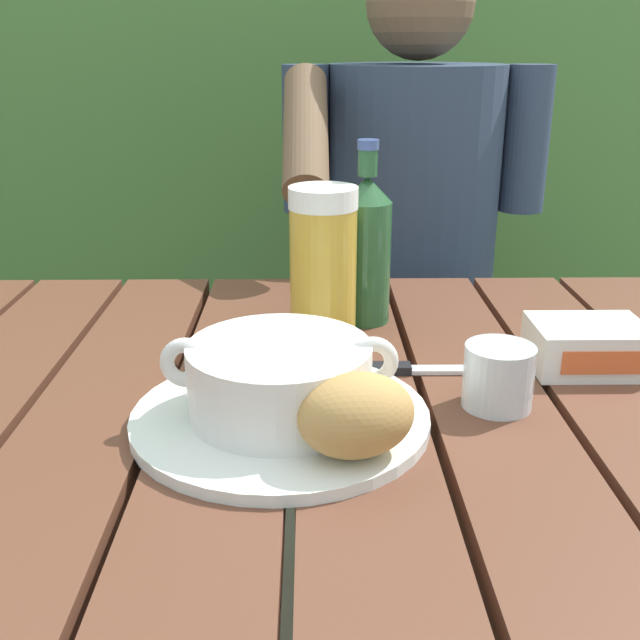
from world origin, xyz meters
TOP-DOWN VIEW (x-y plane):
  - dining_table at (-0.00, 0.00)m, footprint 1.21×0.84m
  - chair_near_diner at (0.14, 0.86)m, footprint 0.46×0.41m
  - person_eating at (0.14, 0.66)m, footprint 0.48×0.47m
  - serving_plate at (-0.08, -0.06)m, footprint 0.29×0.29m
  - soup_bowl at (-0.08, -0.06)m, footprint 0.23×0.18m
  - bread_roll at (-0.01, -0.14)m, footprint 0.12×0.11m
  - beer_glass at (-0.03, 0.18)m, footprint 0.08×0.08m
  - beer_bottle at (0.02, 0.23)m, footprint 0.06×0.06m
  - water_glass_small at (0.14, -0.02)m, footprint 0.07×0.07m
  - butter_tub at (0.26, 0.07)m, footprint 0.13×0.10m
  - table_knife at (0.06, 0.06)m, footprint 0.17×0.02m

SIDE VIEW (x-z plane):
  - chair_near_diner at x=0.14m, z-range -0.01..0.99m
  - dining_table at x=0.00m, z-range 0.27..1.00m
  - person_eating at x=0.14m, z-range 0.11..1.36m
  - table_knife at x=0.06m, z-range 0.73..0.74m
  - serving_plate at x=-0.08m, z-range 0.73..0.74m
  - butter_tub at x=0.26m, z-range 0.73..0.78m
  - water_glass_small at x=0.14m, z-range 0.73..0.80m
  - soup_bowl at x=-0.08m, z-range 0.74..0.82m
  - bread_roll at x=-0.01m, z-range 0.74..0.82m
  - beer_glass at x=-0.03m, z-range 0.73..0.92m
  - beer_bottle at x=0.02m, z-range 0.71..0.95m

